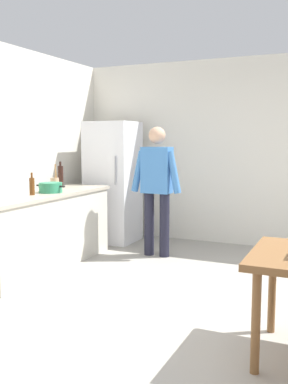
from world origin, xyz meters
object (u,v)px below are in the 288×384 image
refrigerator (113,182)px  bottle_wine_dark (61,176)px  person (157,182)px  utensil_jar (55,183)px  cooking_pot (51,188)px  bottle_beer_brown (32,186)px

refrigerator → bottle_wine_dark: size_ratio=5.29×
person → utensil_jar: bearing=-154.7°
person → bottle_wine_dark: size_ratio=5.00×
person → utensil_jar: size_ratio=5.31×
person → cooking_pot: size_ratio=4.25×
utensil_jar → refrigerator: bearing=77.3°
cooking_pot → bottle_beer_brown: bearing=-98.1°
bottle_beer_brown → cooking_pot: bearing=81.9°
bottle_beer_brown → utensil_jar: bearing=104.2°
refrigerator → person: size_ratio=1.06×
refrigerator → person: refrigerator is taller
person → bottle_beer_brown: bearing=-129.7°
cooking_pot → person: bearing=43.8°
refrigerator → utensil_jar: bearing=-102.7°
person → utensil_jar: 1.33m
cooking_pot → bottle_beer_brown: 0.30m
bottle_wine_dark → bottle_beer_brown: bearing=-74.6°
utensil_jar → bottle_beer_brown: bearing=-75.8°
refrigerator → bottle_wine_dark: (-0.34, -0.87, 0.15)m
utensil_jar → person: bearing=25.3°
utensil_jar → bottle_wine_dark: bearing=108.6°
bottle_wine_dark → bottle_beer_brown: bottle_wine_dark is taller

